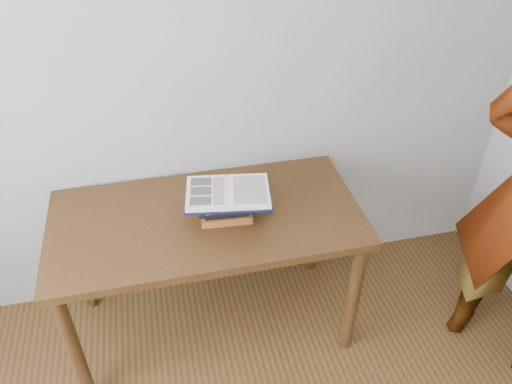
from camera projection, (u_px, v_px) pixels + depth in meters
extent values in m
cube|color=#B3B1AA|center=(167.00, 63.00, 2.13)|extent=(3.50, 0.04, 2.60)
cube|color=#4A2E12|center=(206.00, 219.00, 2.21)|extent=(1.37, 0.68, 0.04)
cylinder|color=#4A2E12|center=(74.00, 349.00, 2.10)|extent=(0.06, 0.06, 0.69)
cylinder|color=#4A2E12|center=(353.00, 298.00, 2.32)|extent=(0.06, 0.06, 0.69)
cylinder|color=#4A2E12|center=(81.00, 257.00, 2.54)|extent=(0.06, 0.06, 0.69)
cylinder|color=#4A2E12|center=(315.00, 221.00, 2.76)|extent=(0.06, 0.06, 0.69)
cube|color=#9F5224|center=(226.00, 212.00, 2.19)|extent=(0.23, 0.18, 0.04)
cube|color=black|center=(226.00, 207.00, 2.17)|extent=(0.20, 0.14, 0.03)
cube|color=black|center=(226.00, 202.00, 2.15)|extent=(0.25, 0.18, 0.03)
cube|color=#9F5224|center=(224.00, 198.00, 2.12)|extent=(0.21, 0.17, 0.03)
cube|color=black|center=(228.00, 194.00, 2.10)|extent=(0.39, 0.30, 0.01)
cube|color=white|center=(207.00, 193.00, 2.09)|extent=(0.21, 0.26, 0.02)
cube|color=white|center=(249.00, 191.00, 2.10)|extent=(0.21, 0.26, 0.02)
cylinder|color=white|center=(228.00, 192.00, 2.10)|extent=(0.05, 0.23, 0.01)
cube|color=black|center=(201.00, 182.00, 2.14)|extent=(0.10, 0.07, 0.00)
cube|color=black|center=(201.00, 191.00, 2.09)|extent=(0.10, 0.07, 0.00)
cube|color=black|center=(200.00, 201.00, 2.03)|extent=(0.10, 0.07, 0.00)
cube|color=#BFB4A5|center=(219.00, 191.00, 2.09)|extent=(0.07, 0.20, 0.00)
cube|color=#BFB4A5|center=(250.00, 189.00, 2.10)|extent=(0.17, 0.22, 0.00)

